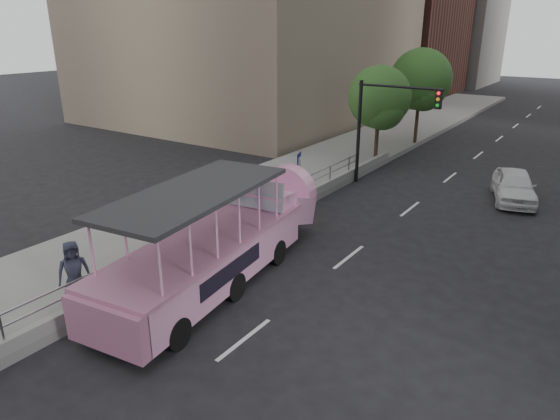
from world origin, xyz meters
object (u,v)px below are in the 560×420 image
at_px(pedestrian_far, 74,271).
at_px(parking_sign, 299,177).
at_px(traffic_signal, 382,117).
at_px(street_tree_far, 421,82).
at_px(car, 514,186).
at_px(duck_boat, 224,241).
at_px(street_tree_near, 380,100).
at_px(pedestrian_mid, 149,208).

xyz_separation_m(pedestrian_far, parking_sign, (1.17, 10.01, 0.53)).
distance_m(traffic_signal, street_tree_far, 9.57).
height_order(parking_sign, traffic_signal, traffic_signal).
bearing_deg(parking_sign, car, 45.31).
xyz_separation_m(duck_boat, street_tree_far, (-1.38, 21.47, 3.06)).
height_order(pedestrian_far, traffic_signal, traffic_signal).
bearing_deg(pedestrian_far, street_tree_far, 27.97).
xyz_separation_m(duck_boat, car, (6.24, 13.36, -0.51)).
distance_m(pedestrian_far, parking_sign, 10.10).
distance_m(parking_sign, street_tree_near, 9.67).
relative_size(pedestrian_mid, traffic_signal, 0.30).
xyz_separation_m(car, street_tree_far, (-7.63, 8.11, 3.58)).
bearing_deg(parking_sign, pedestrian_far, -96.65).
bearing_deg(duck_boat, car, 64.95).
bearing_deg(car, street_tree_far, 116.23).
bearing_deg(parking_sign, street_tree_near, 93.62).
distance_m(pedestrian_mid, street_tree_near, 14.98).
bearing_deg(pedestrian_mid, street_tree_near, -0.39).
bearing_deg(pedestrian_mid, car, -29.87).
height_order(pedestrian_far, parking_sign, parking_sign).
height_order(duck_boat, traffic_signal, traffic_signal).
distance_m(duck_boat, pedestrian_mid, 4.84).
relative_size(pedestrian_far, street_tree_far, 0.28).
xyz_separation_m(traffic_signal, street_tree_far, (-1.40, 9.43, 0.81)).
relative_size(parking_sign, street_tree_near, 0.48).
xyz_separation_m(pedestrian_far, street_tree_near, (0.57, 19.44, 2.61)).
relative_size(pedestrian_mid, street_tree_near, 0.27).
relative_size(pedestrian_mid, parking_sign, 0.56).
height_order(car, pedestrian_mid, pedestrian_mid).
bearing_deg(car, duck_boat, -132.07).
distance_m(car, pedestrian_mid, 16.46).
relative_size(pedestrian_mid, street_tree_far, 0.24).
bearing_deg(traffic_signal, street_tree_near, 114.98).
bearing_deg(street_tree_far, parking_sign, -88.53).
bearing_deg(pedestrian_far, car, 3.84).
distance_m(pedestrian_mid, parking_sign, 6.24).
relative_size(duck_boat, pedestrian_mid, 6.58).
bearing_deg(street_tree_near, car, -15.09).
bearing_deg(traffic_signal, duck_boat, -90.06).
height_order(car, parking_sign, parking_sign).
relative_size(pedestrian_far, traffic_signal, 0.35).
height_order(car, street_tree_far, street_tree_far).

